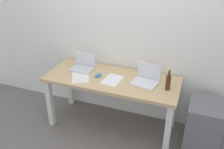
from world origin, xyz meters
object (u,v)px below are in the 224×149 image
object	(u,v)px
beer_bottle	(168,82)
computer_mouse	(98,75)
laptop_right	(146,79)
desk	(112,85)
laptop_left	(83,66)
filing_cabinet	(203,125)

from	to	relation	value
beer_bottle	computer_mouse	world-z (taller)	beer_bottle
beer_bottle	computer_mouse	distance (m)	0.89
beer_bottle	laptop_right	bearing A→B (deg)	164.50
desk	laptop_left	distance (m)	0.50
laptop_right	computer_mouse	bearing A→B (deg)	-173.94
laptop_left	laptop_right	size ratio (longest dim) A/B	0.87
beer_bottle	computer_mouse	size ratio (longest dim) A/B	2.66
laptop_left	beer_bottle	distance (m)	1.18
computer_mouse	beer_bottle	bearing A→B (deg)	21.68
desk	laptop_right	xyz separation A→B (m)	(0.43, 0.04, 0.15)
laptop_left	filing_cabinet	size ratio (longest dim) A/B	0.47
computer_mouse	desk	bearing A→B (deg)	29.54
beer_bottle	laptop_left	bearing A→B (deg)	172.96
desk	computer_mouse	world-z (taller)	computer_mouse
laptop_left	computer_mouse	bearing A→B (deg)	-25.29
laptop_right	filing_cabinet	xyz separation A→B (m)	(0.74, -0.04, -0.48)
laptop_right	computer_mouse	distance (m)	0.62
computer_mouse	filing_cabinet	xyz separation A→B (m)	(1.36, 0.03, -0.45)
desk	filing_cabinet	distance (m)	1.22
laptop_left	laptop_right	xyz separation A→B (m)	(0.89, -0.07, 0.00)
laptop_right	computer_mouse	size ratio (longest dim) A/B	3.42
beer_bottle	filing_cabinet	distance (m)	0.71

